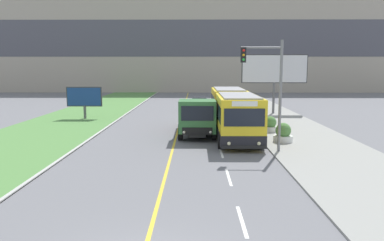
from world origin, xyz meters
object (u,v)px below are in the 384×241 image
Objects in this scene: city_bus at (233,112)px; dump_truck at (197,118)px; car_distant at (199,105)px; billboard_large at (274,70)px; traffic_light_mast at (269,82)px; planter_round_second at (270,125)px; planter_round_near at (283,134)px; billboard_small at (84,97)px.

dump_truck is at bearing -152.09° from city_bus.
billboard_large is at bearing -17.30° from car_distant.
planter_round_second is (1.39, 6.26, -3.34)m from traffic_light_mast.
city_bus is 12.64m from billboard_large.
planter_round_second is (-0.08, 3.69, -0.03)m from planter_round_near.
traffic_light_mast is (3.59, -19.43, 3.21)m from car_distant.
traffic_light_mast is 5.51× the size of planter_round_second.
planter_round_near is 3.69m from planter_round_second.
billboard_small is (-14.06, 13.27, -1.94)m from traffic_light_mast.
billboard_large is (7.45, -2.32, 3.69)m from car_distant.
dump_truck reaches higher than car_distant.
planter_round_near is (15.52, -10.70, -1.36)m from billboard_small.
dump_truck is 14.84m from car_distant.
city_bus is 2.98× the size of car_distant.
billboard_small is at bearing 150.04° from city_bus.
planter_round_second is at bearing 91.19° from planter_round_near.
planter_round_near is at bearing -20.88° from dump_truck.
dump_truck is 1.60× the size of car_distant.
billboard_large is 2.05× the size of billboard_small.
billboard_large is 5.47× the size of planter_round_near.
car_distant is 20.02m from traffic_light_mast.
car_distant reaches higher than planter_round_second.
city_bus is 2.87m from dump_truck.
car_distant is 0.70× the size of traffic_light_mast.
traffic_light_mast reaches higher than billboard_large.
billboard_large reaches higher than car_distant.
billboard_large is 5.85× the size of planter_round_second.
billboard_small is at bearing 155.59° from planter_round_second.
billboard_large is (7.73, 12.51, 3.09)m from dump_truck.
car_distant is 12.21m from billboard_small.
planter_round_near is (-2.39, -14.55, -3.78)m from billboard_large.
car_distant is 3.61× the size of planter_round_near.
city_bus is at bearing -114.99° from billboard_large.
planter_round_second is at bearing 77.48° from traffic_light_mast.
billboard_small is 2.85× the size of planter_round_second.
billboard_large is at bearing 77.32° from traffic_light_mast.
planter_round_second is (15.45, -7.01, -1.39)m from billboard_small.
traffic_light_mast is (1.35, -5.95, 2.37)m from city_bus.
dump_truck is 13.38m from billboard_small.
traffic_light_mast is 17.55m from billboard_large.
dump_truck is 6.57m from traffic_light_mast.
traffic_light_mast reaches higher than planter_round_second.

